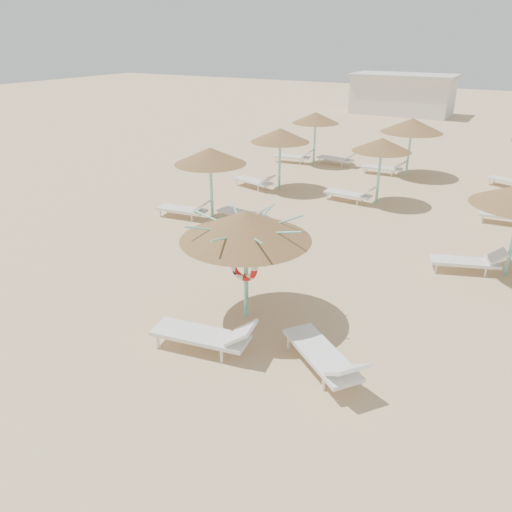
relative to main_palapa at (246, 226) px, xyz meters
The scene contains 6 objects.
ground 2.41m from the main_palapa, 22.46° to the left, with size 120.00×120.00×0.00m, color tan.
main_palapa is the anchor object (origin of this frame).
lounger_main_a 2.58m from the main_palapa, 90.07° to the right, with size 2.39×1.06×0.84m.
lounger_main_b 3.39m from the main_palapa, 24.48° to the right, with size 2.26×1.95×0.84m.
palapa_field 11.33m from the main_palapa, 86.44° to the left, with size 14.50×13.16×2.72m.
service_hut 35.63m from the main_palapa, 98.96° to the left, with size 8.40×4.40×3.25m.
Camera 1 is at (4.98, -9.26, 6.36)m, focal length 35.00 mm.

